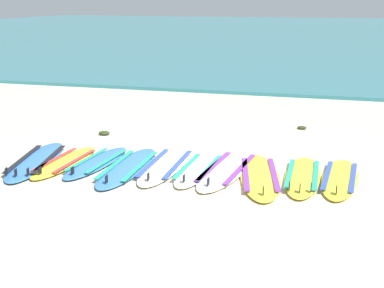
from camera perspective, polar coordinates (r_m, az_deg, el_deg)
ground_plane at (r=9.34m, az=0.32°, el=-2.51°), size 80.00×80.00×0.00m
sea at (r=46.02m, az=13.86°, el=10.70°), size 80.00×60.00×0.10m
surfboard_0 at (r=10.02m, az=-15.20°, el=-1.62°), size 1.17×2.53×0.18m
surfboard_1 at (r=9.83m, az=-12.48°, el=-1.76°), size 0.54×2.05×0.18m
surfboard_2 at (r=9.72m, az=-9.42°, el=-1.80°), size 0.57×2.07×0.18m
surfboard_3 at (r=9.38m, az=-6.40°, el=-2.28°), size 0.75×2.42×0.18m
surfboard_4 at (r=9.43m, az=-2.66°, el=-2.11°), size 0.73×2.39×0.18m
surfboard_5 at (r=9.23m, az=0.60°, el=-2.48°), size 0.56×2.07×0.18m
surfboard_6 at (r=9.22m, az=3.47°, el=-2.53°), size 0.74×2.48×0.18m
surfboard_7 at (r=8.93m, az=6.73°, el=-3.17°), size 1.13×2.48×0.18m
surfboard_8 at (r=9.01m, az=10.90°, el=-3.16°), size 0.68×2.21×0.18m
surfboard_9 at (r=9.04m, az=14.45°, el=-3.31°), size 0.55×2.14×0.18m
seaweed_clump_near_shoreline at (r=11.75m, az=-8.70°, el=1.08°), size 0.23×0.19×0.08m
seaweed_clump_mid_sand at (r=12.35m, az=10.85°, el=1.61°), size 0.20×0.16×0.07m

